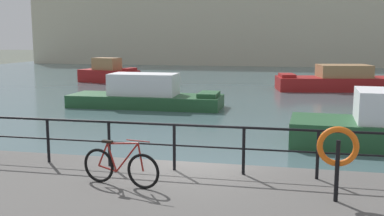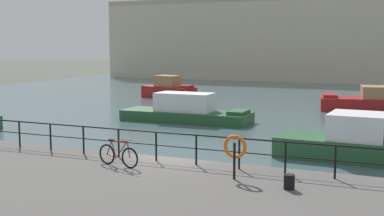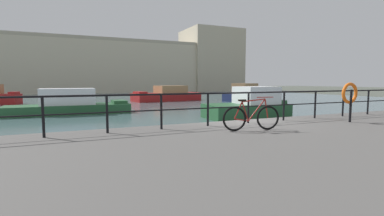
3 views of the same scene
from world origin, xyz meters
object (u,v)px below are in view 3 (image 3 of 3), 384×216
Objects in this scene: moored_cabin_cruiser at (245,94)px; parked_bicycle at (251,117)px; moored_small_launch at (70,105)px; harbor_building at (126,66)px; moored_white_yacht at (249,106)px; moored_red_daysailer at (167,95)px; life_ring_stand at (350,95)px.

parked_bicycle is at bearing -148.88° from moored_cabin_cruiser.
moored_small_launch is 1.20× the size of moored_cabin_cruiser.
harbor_building is at bearing 73.60° from moored_small_launch.
moored_white_yacht is at bearing -33.56° from moored_small_launch.
moored_cabin_cruiser is at bearing -76.56° from harbor_building.
moored_cabin_cruiser reaches higher than moored_white_yacht.
life_ring_stand reaches higher than moored_red_daysailer.
moored_red_daysailer is (-0.91, -32.78, -5.36)m from harbor_building.
moored_white_yacht is 0.77× the size of moored_cabin_cruiser.
harbor_building is 51.77× the size of life_ring_stand.
moored_cabin_cruiser reaches higher than moored_small_launch.
moored_red_daysailer is 28.41m from parked_bicycle.
harbor_building is 12.70× the size of moored_white_yacht.
harbor_building is 37.66m from moored_cabin_cruiser.
harbor_building is 60.56m from life_ring_stand.
parked_bicycle reaches higher than moored_small_launch.
moored_red_daysailer is at bearing 84.53° from life_ring_stand.
moored_white_yacht reaches higher than moored_small_launch.
moored_small_launch is at bearing 117.19° from parked_bicycle.
moored_cabin_cruiser reaches higher than moored_red_daysailer.
harbor_building is at bearing 91.34° from moored_white_yacht.
harbor_building reaches higher than moored_white_yacht.
moored_white_yacht is at bearing 78.84° from moored_red_daysailer.
moored_red_daysailer is 10.20m from moored_cabin_cruiser.
moored_white_yacht is 4.08× the size of life_ring_stand.
life_ring_stand reaches higher than moored_cabin_cruiser.
moored_cabin_cruiser is 4.23× the size of parked_bicycle.
moored_white_yacht is 0.62× the size of moored_red_daysailer.
moored_white_yacht is 0.64× the size of moored_small_launch.
harbor_building is at bearing -101.60° from moored_red_daysailer.
moored_red_daysailer is 5.27× the size of parked_bicycle.
moored_cabin_cruiser is at bearing 59.13° from moored_white_yacht.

